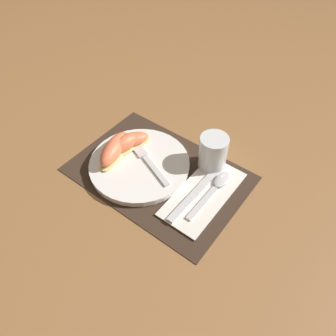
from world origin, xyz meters
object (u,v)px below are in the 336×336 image
spoon (217,186)px  citrus_wedge_2 (115,148)px  citrus_wedge_0 (129,141)px  citrus_wedge_1 (124,145)px  citrus_wedge_3 (114,150)px  fork (145,158)px  juice_glass (213,154)px  knife (196,192)px  plate (140,164)px

spoon → citrus_wedge_2: (-0.28, -0.07, 0.02)m
spoon → citrus_wedge_0: size_ratio=1.45×
citrus_wedge_1 → citrus_wedge_3: citrus_wedge_3 is taller
fork → citrus_wedge_3: citrus_wedge_3 is taller
citrus_wedge_0 → citrus_wedge_1: bearing=-84.7°
fork → citrus_wedge_0: size_ratio=1.47×
juice_glass → citrus_wedge_3: (-0.22, -0.14, -0.01)m
knife → spoon: size_ratio=1.28×
plate → knife: plate is taller
plate → citrus_wedge_3: bearing=-162.9°
fork → citrus_wedge_3: size_ratio=1.32×
knife → spoon: 0.06m
citrus_wedge_1 → citrus_wedge_3: 0.03m
plate → knife: (0.17, 0.02, -0.00)m
spoon → citrus_wedge_3: citrus_wedge_3 is taller
citrus_wedge_0 → plate: bearing=-27.0°
citrus_wedge_0 → citrus_wedge_3: bearing=-95.8°
spoon → fork: fork is taller
knife → citrus_wedge_2: size_ratio=1.65×
citrus_wedge_3 → citrus_wedge_1: bearing=77.0°
knife → fork: bearing=178.8°
knife → citrus_wedge_1: (-0.23, -0.01, 0.03)m
plate → juice_glass: 0.19m
knife → spoon: (0.03, 0.05, 0.00)m
juice_glass → fork: (-0.14, -0.10, -0.02)m
knife → citrus_wedge_0: bearing=176.0°
juice_glass → citrus_wedge_2: 0.26m
plate → juice_glass: (0.15, 0.12, 0.03)m
plate → fork: bearing=77.7°
fork → knife: bearing=-1.2°
citrus_wedge_1 → knife: bearing=1.3°
fork → citrus_wedge_1: bearing=-172.5°
spoon → juice_glass: bearing=132.7°
knife → citrus_wedge_2: bearing=-173.9°
plate → citrus_wedge_2: (-0.08, -0.01, 0.02)m
juice_glass → citrus_wedge_0: juice_glass is taller
fork → citrus_wedge_3: (-0.07, -0.04, 0.02)m
juice_glass → citrus_wedge_1: juice_glass is taller
knife → citrus_wedge_0: 0.24m
spoon → citrus_wedge_0: citrus_wedge_0 is taller
knife → fork: size_ratio=1.27×
fork → citrus_wedge_3: bearing=-150.9°
juice_glass → citrus_wedge_1: (-0.21, -0.11, -0.01)m
citrus_wedge_1 → citrus_wedge_2: bearing=-125.4°
fork → citrus_wedge_2: 0.09m
spoon → citrus_wedge_3: 0.28m
spoon → knife: bearing=-123.3°
plate → spoon: size_ratio=1.47×
plate → citrus_wedge_2: bearing=-172.3°
citrus_wedge_3 → citrus_wedge_2: bearing=125.4°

